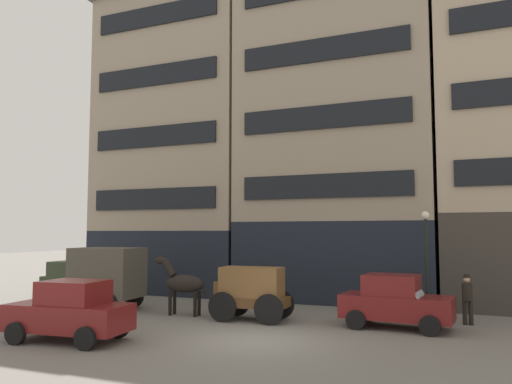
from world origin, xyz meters
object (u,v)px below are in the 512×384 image
at_px(draft_horse, 183,283).
at_px(pedestrian_officer, 467,297).
at_px(cargo_wagon, 250,289).
at_px(sedan_light, 395,302).
at_px(sedan_dark, 70,311).
at_px(delivery_truck_near, 96,275).
at_px(streetlamp_curbside, 426,248).

height_order(draft_horse, pedestrian_officer, draft_horse).
bearing_deg(pedestrian_officer, cargo_wagon, -164.24).
height_order(cargo_wagon, draft_horse, draft_horse).
xyz_separation_m(cargo_wagon, sedan_light, (5.22, 0.48, -0.23)).
bearing_deg(sedan_light, draft_horse, -176.62).
bearing_deg(draft_horse, sedan_light, 3.38).
distance_m(cargo_wagon, sedan_dark, 6.52).
relative_size(draft_horse, pedestrian_officer, 1.31).
bearing_deg(sedan_dark, draft_horse, 82.53).
xyz_separation_m(delivery_truck_near, sedan_light, (12.53, 0.46, -0.51)).
height_order(cargo_wagon, sedan_light, cargo_wagon).
height_order(draft_horse, delivery_truck_near, delivery_truck_near).
bearing_deg(delivery_truck_near, cargo_wagon, -0.18).
height_order(cargo_wagon, delivery_truck_near, delivery_truck_near).
relative_size(sedan_dark, streetlamp_curbside, 0.93).
xyz_separation_m(cargo_wagon, pedestrian_officer, (7.53, 2.13, -0.17)).
xyz_separation_m(sedan_dark, streetlamp_curbside, (9.78, 8.58, 1.76)).
bearing_deg(sedan_light, delivery_truck_near, -177.91).
distance_m(cargo_wagon, draft_horse, 2.95).
bearing_deg(streetlamp_curbside, delivery_truck_near, -166.71).
bearing_deg(sedan_dark, delivery_truck_near, 124.01).
bearing_deg(streetlamp_curbside, sedan_dark, -138.72).
xyz_separation_m(draft_horse, sedan_dark, (-0.71, -5.39, -0.36)).
bearing_deg(cargo_wagon, sedan_dark, -124.16).
height_order(draft_horse, streetlamp_curbside, streetlamp_curbside).
bearing_deg(delivery_truck_near, sedan_dark, -55.99).
relative_size(draft_horse, delivery_truck_near, 0.53).
bearing_deg(pedestrian_officer, delivery_truck_near, -171.94).
relative_size(delivery_truck_near, pedestrian_officer, 2.49).
relative_size(sedan_light, streetlamp_curbside, 0.93).
distance_m(draft_horse, streetlamp_curbside, 9.72).
bearing_deg(draft_horse, sedan_dark, -97.47).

